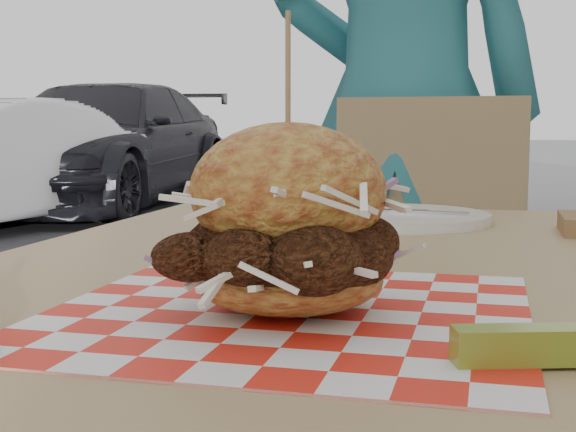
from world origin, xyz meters
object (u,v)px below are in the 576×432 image
(sandwich, at_px, (288,230))
(diner, at_px, (402,110))
(patio_chair, at_px, (428,284))
(car_dark, at_px, (103,144))
(patio_table, at_px, (349,348))

(sandwich, bearing_deg, diner, 92.76)
(diner, distance_m, patio_chair, 0.46)
(diner, height_order, patio_chair, diner)
(car_dark, height_order, patio_chair, car_dark)
(patio_table, bearing_deg, sandwich, -94.79)
(car_dark, bearing_deg, patio_chair, -61.06)
(patio_table, height_order, sandwich, sandwich)
(patio_chair, height_order, sandwich, sandwich)
(diner, xyz_separation_m, patio_chair, (0.09, -0.26, -0.37))
(diner, bearing_deg, car_dark, -56.83)
(patio_table, bearing_deg, diner, 93.93)
(patio_table, distance_m, patio_chair, 0.94)
(car_dark, bearing_deg, diner, -60.53)
(car_dark, bearing_deg, sandwich, -65.40)
(patio_table, distance_m, sandwich, 0.23)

